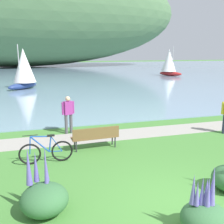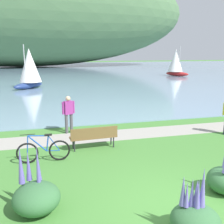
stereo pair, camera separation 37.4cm
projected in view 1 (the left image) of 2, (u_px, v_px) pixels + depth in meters
The scene contains 11 objects.
ground_plane at pixel (185, 207), 6.29m from camera, with size 200.00×200.00×0.00m, color #478438.
bay_water at pixel (53, 71), 50.84m from camera, with size 180.00×80.00×0.04m, color #7A99B2.
distant_hillside at pixel (11, 9), 60.71m from camera, with size 81.74×28.00×26.43m, color #4C7047.
shoreline_path at pixel (115, 135), 11.71m from camera, with size 60.00×1.50×0.01m, color #A39E93.
park_bench_near_camera at pixel (95, 136), 9.95m from camera, with size 1.82×0.58×0.88m.
bicycle_leaning_near_bench at pixel (46, 151), 8.72m from camera, with size 1.77×0.10×1.01m.
person_at_shoreline at pixel (68, 112), 11.79m from camera, with size 0.58×0.33×1.71m.
echium_bush_beside_closest at pixel (44, 198), 5.97m from camera, with size 1.09×1.09×1.62m.
echium_bush_mid_cluster at pixel (205, 217), 5.31m from camera, with size 1.01×1.01×1.46m.
sailboat_nearest_to_shore at pixel (24, 68), 25.72m from camera, with size 3.38×3.48×4.30m.
sailboat_mid_bay at pixel (169, 62), 39.83m from camera, with size 3.18×3.69×4.38m.
Camera 1 is at (-3.24, -4.91, 3.64)m, focal length 42.02 mm.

